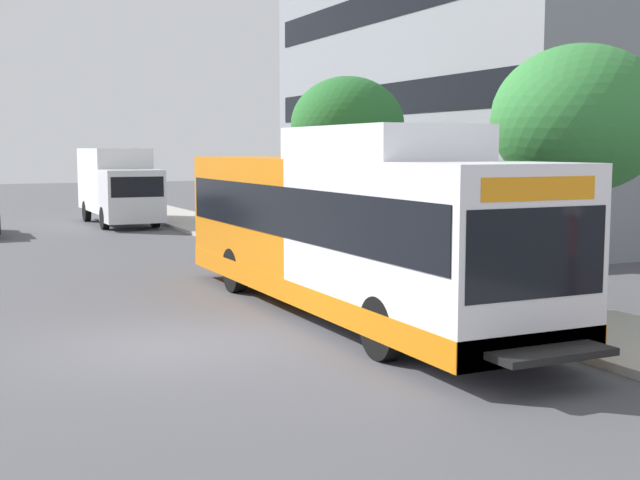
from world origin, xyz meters
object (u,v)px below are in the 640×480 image
(transit_bus, at_px, (345,228))
(street_tree_mid_block, at_px, (347,125))
(box_truck_background, at_px, (118,184))
(street_tree_near_stop, at_px, (579,120))

(transit_bus, relative_size, street_tree_mid_block, 2.35)
(transit_bus, xyz_separation_m, box_truck_background, (0.05, 21.66, 0.04))
(street_tree_mid_block, xyz_separation_m, box_truck_background, (-3.77, 14.26, -2.18))
(box_truck_background, bearing_deg, transit_bus, -90.14)
(box_truck_background, bearing_deg, street_tree_near_stop, -80.26)
(street_tree_mid_block, distance_m, box_truck_background, 14.91)
(street_tree_near_stop, xyz_separation_m, street_tree_mid_block, (-0.27, 9.32, 0.11))
(street_tree_mid_block, height_order, box_truck_background, street_tree_mid_block)
(transit_bus, distance_m, street_tree_mid_block, 8.62)
(transit_bus, height_order, street_tree_near_stop, street_tree_near_stop)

